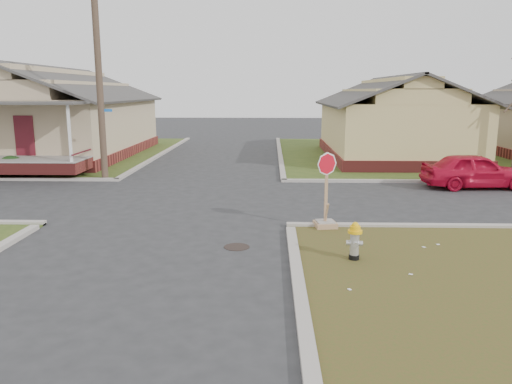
{
  "coord_description": "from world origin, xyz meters",
  "views": [
    {
      "loc": [
        3.03,
        -12.37,
        3.83
      ],
      "look_at": [
        2.64,
        1.0,
        1.1
      ],
      "focal_mm": 35.0,
      "sensor_mm": 36.0,
      "label": 1
    }
  ],
  "objects_px": {
    "stop_sign": "(326,211)",
    "utility_pole": "(99,70)",
    "fire_hydrant": "(355,239)",
    "red_sedan": "(475,171)"
  },
  "relations": [
    {
      "from": "utility_pole",
      "to": "stop_sign",
      "type": "bearing_deg",
      "value": -40.98
    },
    {
      "from": "fire_hydrant",
      "to": "red_sedan",
      "type": "relative_size",
      "value": 0.21
    },
    {
      "from": "utility_pole",
      "to": "fire_hydrant",
      "type": "xyz_separation_m",
      "value": [
        9.15,
        -10.37,
        -4.13
      ]
    },
    {
      "from": "utility_pole",
      "to": "fire_hydrant",
      "type": "relative_size",
      "value": 10.27
    },
    {
      "from": "red_sedan",
      "to": "stop_sign",
      "type": "bearing_deg",
      "value": 130.0
    },
    {
      "from": "fire_hydrant",
      "to": "stop_sign",
      "type": "bearing_deg",
      "value": 107.39
    },
    {
      "from": "fire_hydrant",
      "to": "red_sedan",
      "type": "xyz_separation_m",
      "value": [
        6.24,
        8.96,
        0.17
      ]
    },
    {
      "from": "stop_sign",
      "to": "utility_pole",
      "type": "bearing_deg",
      "value": 130.37
    },
    {
      "from": "fire_hydrant",
      "to": "stop_sign",
      "type": "distance_m",
      "value": 2.76
    },
    {
      "from": "fire_hydrant",
      "to": "stop_sign",
      "type": "height_order",
      "value": "stop_sign"
    }
  ]
}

